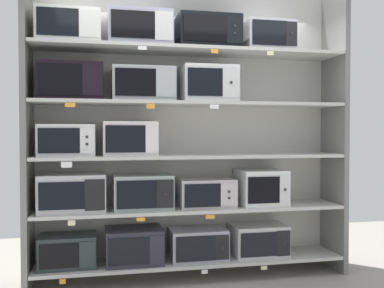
{
  "coord_description": "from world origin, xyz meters",
  "views": [
    {
      "loc": [
        -0.86,
        -4.06,
        1.37
      ],
      "look_at": [
        0.0,
        0.0,
        1.26
      ],
      "focal_mm": 41.67,
      "sensor_mm": 36.0,
      "label": 1
    }
  ],
  "objects_px": {
    "microwave_9": "(130,139)",
    "microwave_15": "(208,33)",
    "microwave_1": "(134,245)",
    "microwave_7": "(261,187)",
    "microwave_10": "(71,82)",
    "microwave_3": "(258,240)",
    "microwave_4": "(73,193)",
    "microwave_6": "(206,193)",
    "microwave_13": "(69,28)",
    "microwave_14": "(140,30)",
    "microwave_12": "(208,84)",
    "microwave_2": "(198,244)",
    "microwave_16": "(266,38)",
    "microwave_11": "(143,85)",
    "microwave_0": "(68,251)",
    "microwave_8": "(67,140)",
    "microwave_5": "(143,192)"
  },
  "relations": [
    {
      "from": "microwave_9",
      "to": "microwave_15",
      "type": "xyz_separation_m",
      "value": [
        0.73,
        0.0,
        0.98
      ]
    },
    {
      "from": "microwave_1",
      "to": "microwave_9",
      "type": "bearing_deg",
      "value": -179.85
    },
    {
      "from": "microwave_7",
      "to": "microwave_10",
      "type": "relative_size",
      "value": 0.78
    },
    {
      "from": "microwave_3",
      "to": "microwave_10",
      "type": "distance_m",
      "value": 2.3
    },
    {
      "from": "microwave_4",
      "to": "microwave_6",
      "type": "relative_size",
      "value": 1.11
    },
    {
      "from": "microwave_9",
      "to": "microwave_13",
      "type": "distance_m",
      "value": 1.1
    },
    {
      "from": "microwave_4",
      "to": "microwave_14",
      "type": "height_order",
      "value": "microwave_14"
    },
    {
      "from": "microwave_9",
      "to": "microwave_12",
      "type": "bearing_deg",
      "value": 0.01
    },
    {
      "from": "microwave_2",
      "to": "microwave_4",
      "type": "height_order",
      "value": "microwave_4"
    },
    {
      "from": "microwave_14",
      "to": "microwave_16",
      "type": "height_order",
      "value": "microwave_14"
    },
    {
      "from": "microwave_1",
      "to": "microwave_2",
      "type": "height_order",
      "value": "microwave_1"
    },
    {
      "from": "microwave_11",
      "to": "microwave_12",
      "type": "relative_size",
      "value": 1.1
    },
    {
      "from": "microwave_2",
      "to": "microwave_4",
      "type": "distance_m",
      "value": 1.25
    },
    {
      "from": "microwave_0",
      "to": "microwave_11",
      "type": "xyz_separation_m",
      "value": [
        0.67,
        -0.0,
        1.48
      ]
    },
    {
      "from": "microwave_15",
      "to": "microwave_1",
      "type": "bearing_deg",
      "value": 180.0
    },
    {
      "from": "microwave_3",
      "to": "microwave_12",
      "type": "relative_size",
      "value": 1.02
    },
    {
      "from": "microwave_15",
      "to": "microwave_11",
      "type": "bearing_deg",
      "value": -180.0
    },
    {
      "from": "microwave_0",
      "to": "microwave_7",
      "type": "distance_m",
      "value": 1.88
    },
    {
      "from": "microwave_8",
      "to": "microwave_15",
      "type": "height_order",
      "value": "microwave_15"
    },
    {
      "from": "microwave_1",
      "to": "microwave_0",
      "type": "bearing_deg",
      "value": 180.0
    },
    {
      "from": "microwave_7",
      "to": "microwave_13",
      "type": "xyz_separation_m",
      "value": [
        -1.78,
        -0.0,
        1.45
      ]
    },
    {
      "from": "microwave_0",
      "to": "microwave_3",
      "type": "height_order",
      "value": "microwave_3"
    },
    {
      "from": "microwave_4",
      "to": "microwave_7",
      "type": "xyz_separation_m",
      "value": [
        1.76,
        -0.0,
        0.0
      ]
    },
    {
      "from": "microwave_4",
      "to": "microwave_7",
      "type": "distance_m",
      "value": 1.76
    },
    {
      "from": "microwave_6",
      "to": "microwave_12",
      "type": "height_order",
      "value": "microwave_12"
    },
    {
      "from": "microwave_2",
      "to": "microwave_15",
      "type": "distance_m",
      "value": 1.98
    },
    {
      "from": "microwave_10",
      "to": "microwave_16",
      "type": "xyz_separation_m",
      "value": [
        1.82,
        -0.0,
        0.47
      ]
    },
    {
      "from": "microwave_6",
      "to": "microwave_10",
      "type": "relative_size",
      "value": 0.93
    },
    {
      "from": "microwave_5",
      "to": "microwave_11",
      "type": "height_order",
      "value": "microwave_11"
    },
    {
      "from": "microwave_16",
      "to": "microwave_5",
      "type": "bearing_deg",
      "value": 179.99
    },
    {
      "from": "microwave_10",
      "to": "microwave_14",
      "type": "bearing_deg",
      "value": 0.02
    },
    {
      "from": "microwave_8",
      "to": "microwave_11",
      "type": "height_order",
      "value": "microwave_11"
    },
    {
      "from": "microwave_1",
      "to": "microwave_5",
      "type": "distance_m",
      "value": 0.5
    },
    {
      "from": "microwave_9",
      "to": "microwave_7",
      "type": "bearing_deg",
      "value": 0.01
    },
    {
      "from": "microwave_4",
      "to": "microwave_6",
      "type": "distance_m",
      "value": 1.22
    },
    {
      "from": "microwave_0",
      "to": "microwave_1",
      "type": "bearing_deg",
      "value": -0.0
    },
    {
      "from": "microwave_14",
      "to": "microwave_9",
      "type": "bearing_deg",
      "value": -179.93
    },
    {
      "from": "microwave_3",
      "to": "microwave_16",
      "type": "bearing_deg",
      "value": -0.22
    },
    {
      "from": "microwave_3",
      "to": "microwave_8",
      "type": "bearing_deg",
      "value": -180.0
    },
    {
      "from": "microwave_4",
      "to": "microwave_9",
      "type": "height_order",
      "value": "microwave_9"
    },
    {
      "from": "microwave_10",
      "to": "microwave_13",
      "type": "distance_m",
      "value": 0.47
    },
    {
      "from": "microwave_7",
      "to": "microwave_14",
      "type": "height_order",
      "value": "microwave_14"
    },
    {
      "from": "microwave_12",
      "to": "microwave_6",
      "type": "bearing_deg",
      "value": -179.25
    },
    {
      "from": "microwave_10",
      "to": "microwave_0",
      "type": "bearing_deg",
      "value": 179.56
    },
    {
      "from": "microwave_1",
      "to": "microwave_11",
      "type": "bearing_deg",
      "value": -0.06
    },
    {
      "from": "microwave_9",
      "to": "microwave_13",
      "type": "relative_size",
      "value": 0.88
    },
    {
      "from": "microwave_3",
      "to": "microwave_13",
      "type": "xyz_separation_m",
      "value": [
        -1.76,
        -0.0,
        1.96
      ]
    },
    {
      "from": "microwave_5",
      "to": "microwave_12",
      "type": "relative_size",
      "value": 1.05
    },
    {
      "from": "microwave_10",
      "to": "microwave_16",
      "type": "height_order",
      "value": "microwave_16"
    },
    {
      "from": "microwave_7",
      "to": "microwave_14",
      "type": "relative_size",
      "value": 0.77
    }
  ]
}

